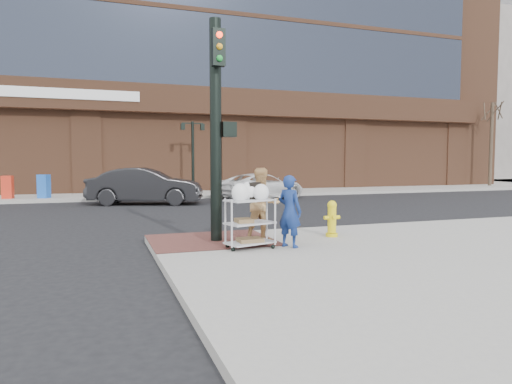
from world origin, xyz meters
name	(u,v)px	position (x,y,z in m)	size (l,w,h in m)	color
ground	(248,252)	(0.00, 0.00, 0.00)	(220.00, 220.00, 0.00)	black
sidewalk_far	(268,180)	(12.50, 32.00, 0.07)	(65.00, 36.00, 0.15)	gray
brick_curb_ramp	(211,240)	(-0.60, 0.90, 0.16)	(2.80, 2.40, 0.01)	#582C29
bank_building	(192,21)	(5.00, 31.00, 14.15)	(42.00, 26.00, 28.00)	brown
filler_block	(453,105)	(40.00, 38.00, 9.00)	(14.00, 20.00, 18.00)	slate
bare_tree_a	(493,101)	(24.00, 16.50, 6.27)	(1.80, 1.80, 7.20)	#382B21
lamp_post	(193,149)	(2.00, 16.00, 2.62)	(1.32, 0.22, 4.00)	black
traffic_signal_pole	(217,123)	(-0.48, 0.77, 2.83)	(0.61, 0.51, 5.00)	black
woman_blue	(290,211)	(0.79, -0.46, 0.92)	(0.56, 0.37, 1.54)	navy
pedestrian_tan	(263,205)	(0.47, 0.36, 0.99)	(0.82, 0.64, 1.68)	tan
sedan_dark	(146,186)	(-1.01, 11.79, 0.83)	(1.76, 5.04, 1.66)	black
minivan_white	(261,186)	(4.84, 12.54, 0.66)	(2.20, 4.77, 1.33)	white
utility_cart	(250,218)	(-0.05, -0.31, 0.78)	(1.12, 0.82, 1.39)	#ADADB2
fire_hydrant	(332,218)	(2.29, 0.45, 0.60)	(0.41, 0.29, 0.88)	yellow
newsbox_red	(8,187)	(-7.18, 15.32, 0.70)	(0.46, 0.42, 1.10)	red
newsbox_blue	(44,186)	(-5.56, 15.13, 0.72)	(0.48, 0.44, 1.15)	blue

